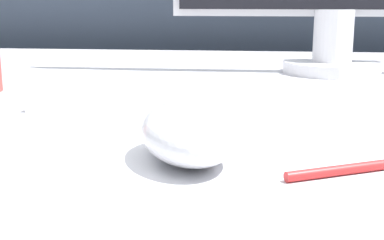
% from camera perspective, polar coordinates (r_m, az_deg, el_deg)
% --- Properties ---
extents(partition_panel, '(5.00, 0.03, 1.00)m').
position_cam_1_polar(partition_panel, '(1.49, 7.00, -2.77)').
color(partition_panel, '#333D4C').
rests_on(partition_panel, ground_plane).
extents(computer_mouse_near, '(0.11, 0.14, 0.05)m').
position_cam_1_polar(computer_mouse_near, '(0.43, -0.51, -1.40)').
color(computer_mouse_near, silver).
rests_on(computer_mouse_near, desk).
extents(keyboard, '(0.38, 0.15, 0.02)m').
position_cam_1_polar(keyboard, '(0.65, 0.36, 2.55)').
color(keyboard, white).
rests_on(keyboard, desk).
extents(pen, '(0.14, 0.08, 0.01)m').
position_cam_1_polar(pen, '(0.43, 19.00, -4.62)').
color(pen, red).
rests_on(pen, desk).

